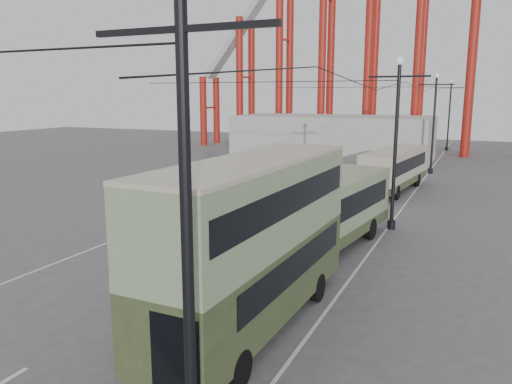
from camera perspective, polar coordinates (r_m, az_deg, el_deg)
The scene contains 11 objects.
ground at distance 15.60m, azimuth -19.60°, elevation -17.70°, with size 160.00×160.00×0.00m, color #515154.
road_markings at distance 32.07m, azimuth 4.23°, elevation -2.23°, with size 12.52×120.00×0.01m.
lamp_post_near at distance 7.89m, azimuth -8.46°, elevation 14.78°, with size 3.20×0.44×10.80m.
lamp_post_mid at distance 28.08m, azimuth 15.65°, elevation 5.18°, with size 3.20×0.44×9.32m.
lamp_post_far at distance 49.89m, azimuth 19.64°, elevation 7.32°, with size 3.20×0.44×9.32m.
lamp_post_distant at distance 71.81m, azimuth 21.20°, elevation 8.15°, with size 3.20×0.44×9.32m.
fairground_shed at distance 59.01m, azimuth 8.78°, elevation 6.18°, with size 22.00×10.00×5.00m, color gray.
double_decker_bus at distance 15.55m, azimuth -0.19°, elevation -4.96°, with size 2.82×10.20×5.44m.
single_decker_green at distance 23.20m, azimuth 7.19°, elevation -2.47°, with size 4.33×12.52×3.47m.
single_decker_cream at distance 40.09m, azimuth 15.50°, elevation 2.69°, with size 3.77×10.56×3.21m.
pedestrian at distance 18.91m, azimuth 1.70°, elevation -8.59°, with size 0.72×0.47×1.98m, color black.
Camera 1 is at (9.84, -9.64, 7.32)m, focal length 35.00 mm.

